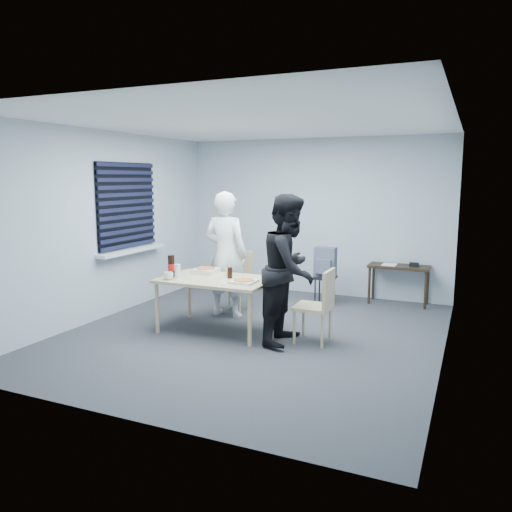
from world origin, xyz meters
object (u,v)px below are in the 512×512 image
at_px(person_black, 289,269).
at_px(side_table, 399,270).
at_px(stool, 325,283).
at_px(chair_right, 320,301).
at_px(dining_table, 216,283).
at_px(chair_far, 237,277).
at_px(mug_b, 229,272).
at_px(mug_a, 168,276).
at_px(person_white, 226,254).
at_px(backpack, 325,262).
at_px(soda_bottle, 171,266).

bearing_deg(person_black, side_table, -21.53).
bearing_deg(stool, chair_right, -75.91).
xyz_separation_m(dining_table, stool, (0.90, 1.86, -0.29)).
bearing_deg(chair_far, person_black, -40.42).
bearing_deg(chair_far, mug_b, -71.85).
bearing_deg(mug_a, mug_b, 44.68).
bearing_deg(person_black, person_white, 59.52).
xyz_separation_m(chair_right, backpack, (-0.45, 1.79, 0.15)).
relative_size(dining_table, stool, 3.17).
distance_m(dining_table, chair_right, 1.36).
xyz_separation_m(stool, mug_b, (-0.85, -1.61, 0.40)).
height_order(dining_table, soda_bottle, soda_bottle).
height_order(person_black, soda_bottle, person_black).
bearing_deg(mug_a, person_black, 10.62).
bearing_deg(dining_table, soda_bottle, -167.47).
bearing_deg(person_black, mug_a, 100.62).
bearing_deg(chair_right, soda_bottle, -174.40).
distance_m(side_table, backpack, 1.17).
xyz_separation_m(person_black, side_table, (0.94, 2.39, -0.35)).
distance_m(chair_far, person_white, 0.48).
height_order(dining_table, person_white, person_white).
xyz_separation_m(mug_a, soda_bottle, (-0.07, 0.18, 0.09)).
relative_size(chair_right, soda_bottle, 3.15).
height_order(person_white, person_black, same).
xyz_separation_m(chair_right, mug_a, (-1.86, -0.37, 0.22)).
bearing_deg(chair_right, dining_table, -177.45).
relative_size(dining_table, person_white, 0.80).
bearing_deg(backpack, person_black, -110.45).
height_order(backpack, mug_a, backpack).
bearing_deg(soda_bottle, mug_b, 30.52).
bearing_deg(backpack, stool, 66.58).
bearing_deg(mug_a, person_white, 73.20).
bearing_deg(backpack, dining_table, -139.45).
height_order(chair_right, soda_bottle, soda_bottle).
xyz_separation_m(person_black, soda_bottle, (-1.58, -0.10, -0.06)).
height_order(person_black, side_table, person_black).
height_order(side_table, mug_a, mug_a).
bearing_deg(side_table, chair_right, -104.34).
bearing_deg(person_black, chair_far, 49.58).
bearing_deg(dining_table, chair_right, 2.55).
xyz_separation_m(dining_table, person_black, (1.00, -0.03, 0.26)).
bearing_deg(chair_far, backpack, 38.59).
xyz_separation_m(chair_far, person_white, (-0.03, -0.30, 0.37)).
height_order(dining_table, side_table, dining_table).
bearing_deg(soda_bottle, dining_table, 12.53).
bearing_deg(mug_b, side_table, 48.21).
distance_m(mug_b, soda_bottle, 0.75).
height_order(dining_table, chair_far, chair_far).
height_order(stool, mug_b, mug_b).
xyz_separation_m(dining_table, backpack, (0.90, 1.85, 0.04)).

